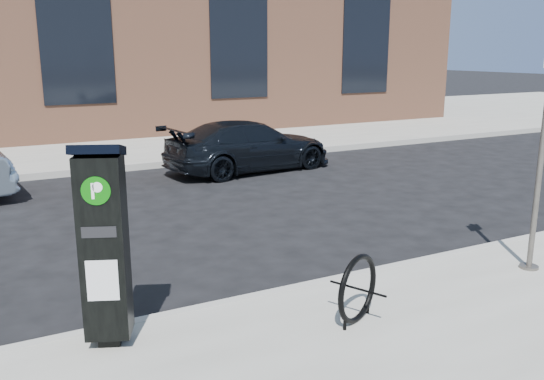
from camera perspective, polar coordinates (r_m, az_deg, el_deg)
ground at (r=6.60m, az=0.98°, el=-10.92°), size 120.00×120.00×0.00m
sidewalk_far at (r=19.66m, az=-19.12°, el=5.09°), size 60.00×12.00×0.15m
curb_near at (r=6.55m, az=1.06°, el=-10.39°), size 60.00×0.12×0.16m
curb_far at (r=13.85m, az=-15.19°, el=2.05°), size 60.00×0.12×0.16m
building at (r=22.48m, az=-21.22°, el=16.34°), size 28.00×10.05×8.25m
parking_kiosk at (r=5.26m, az=-16.30°, el=-5.13°), size 0.54×0.51×1.85m
sign_pole at (r=7.43m, az=25.12°, el=3.03°), size 0.25×0.22×2.80m
bike_rack at (r=5.73m, az=8.48°, el=-9.68°), size 0.65×0.34×0.69m
car_dark at (r=13.45m, az=-2.29°, el=4.40°), size 4.21×2.11×1.17m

